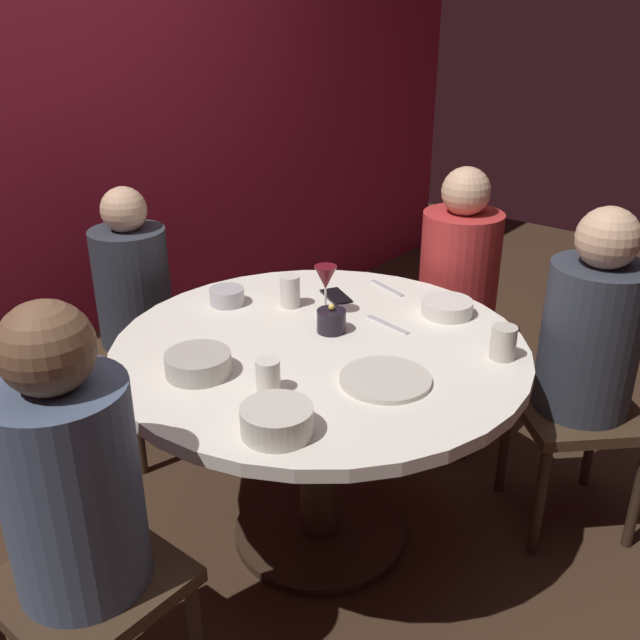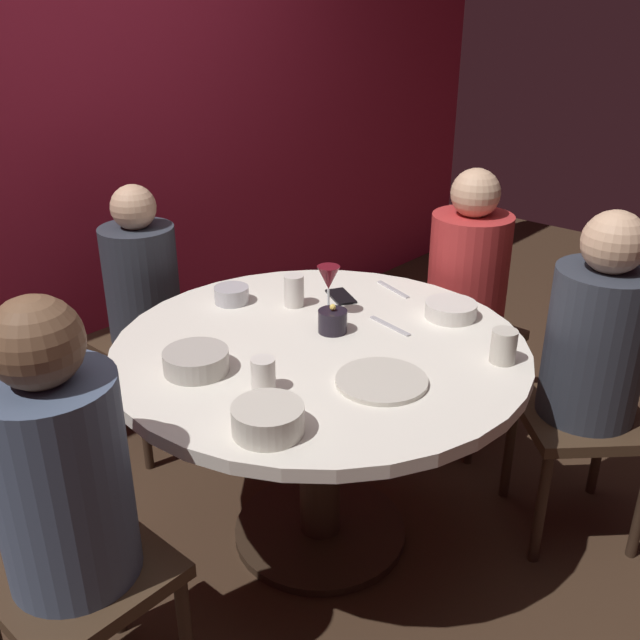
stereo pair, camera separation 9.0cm
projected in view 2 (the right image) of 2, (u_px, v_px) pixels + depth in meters
name	position (u px, v px, depth m)	size (l,w,h in m)	color
ground_plane	(320.00, 533.00, 2.52)	(8.00, 8.00, 0.00)	#382619
back_wall	(52.00, 114.00, 2.84)	(6.00, 0.10, 2.60)	maroon
dining_table	(320.00, 389.00, 2.27)	(1.29, 1.29, 0.75)	silver
seated_diner_left	(62.00, 481.00, 1.61)	(0.40, 0.40, 1.19)	#3F2D1E
seated_diner_back	(142.00, 289.00, 2.80)	(0.40, 0.40, 1.10)	#3F2D1E
seated_diner_right	(468.00, 278.00, 2.82)	(0.40, 0.40, 1.15)	#3F2D1E
seated_diner_front_right	(595.00, 346.00, 2.26)	(0.57, 0.57, 1.16)	#3F2D1E
candle_holder	(333.00, 321.00, 2.27)	(0.09, 0.09, 0.10)	black
wine_glass	(329.00, 280.00, 2.34)	(0.08, 0.08, 0.18)	silver
dinner_plate	(382.00, 381.00, 1.98)	(0.26, 0.26, 0.01)	beige
cell_phone	(341.00, 296.00, 2.53)	(0.07, 0.14, 0.01)	black
bowl_serving_large	(232.00, 295.00, 2.49)	(0.12, 0.12, 0.06)	#B7B7BC
bowl_salad_center	(451.00, 310.00, 2.37)	(0.17, 0.17, 0.05)	silver
bowl_small_white	(196.00, 361.00, 2.03)	(0.19, 0.19, 0.06)	#B2ADA3
bowl_sauce_side	(268.00, 419.00, 1.74)	(0.18, 0.18, 0.07)	beige
cup_near_candle	(294.00, 291.00, 2.45)	(0.07, 0.07, 0.11)	silver
cup_by_left_diner	(263.00, 375.00, 1.92)	(0.07, 0.07, 0.10)	silver
cup_by_right_diner	(504.00, 346.00, 2.07)	(0.08, 0.08, 0.10)	beige
fork_near_plate	(390.00, 326.00, 2.31)	(0.02, 0.18, 0.01)	#B7B7BC
knife_near_plate	(393.00, 289.00, 2.60)	(0.02, 0.18, 0.01)	#B7B7BC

